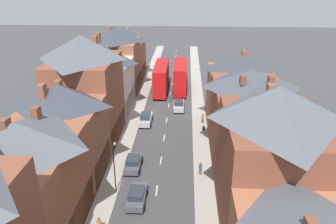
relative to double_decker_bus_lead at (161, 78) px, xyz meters
The scene contains 18 objects.
pavement_left 11.90m from the double_decker_bus_lead, 106.51° to the right, with size 2.20×104.00×0.14m, color #A8A399.
pavement_right 13.36m from the double_decker_bus_lead, 58.10° to the right, with size 2.20×104.00×0.14m, color #A8A399.
centre_line_dashes 13.52m from the double_decker_bus_lead, 82.14° to the right, with size 0.14×97.80×0.01m.
terrace_row_left 26.65m from the double_decker_bus_lead, 108.47° to the right, with size 8.00×73.85×14.30m.
terrace_row_right 37.70m from the double_decker_bus_lead, 71.39° to the right, with size 8.00×50.58×13.33m.
double_decker_bus_lead is the anchor object (origin of this frame).
double_decker_bus_mid_street 3.75m from the double_decker_bus_lead, 16.51° to the left, with size 2.74×10.80×5.30m.
car_near_blue 27.17m from the double_decker_bus_lead, 92.73° to the right, with size 1.90×3.97×1.60m.
car_near_silver 9.80m from the double_decker_bus_lead, 67.93° to the right, with size 1.90×4.22×1.70m.
car_parked_left_a 7.11m from the double_decker_bus_lead, 100.91° to the left, with size 1.90×4.24×1.58m.
car_parked_right_a 17.21m from the double_decker_bus_lead, 94.33° to the left, with size 1.90×4.31×1.61m.
car_mid_white 14.83m from the double_decker_bus_lead, 95.04° to the right, with size 1.90×4.41×1.67m.
car_far_grey 33.20m from the double_decker_bus_lead, 89.98° to the right, with size 1.90×4.07×1.57m.
pedestrian_near_right 37.66m from the double_decker_bus_lead, 94.12° to the right, with size 0.36×0.22×1.61m.
pedestrian_mid_left 28.90m from the double_decker_bus_lead, 76.90° to the right, with size 0.36×0.22×1.61m.
pedestrian_mid_right 19.93m from the double_decker_bus_lead, 68.34° to the right, with size 0.36×0.22×1.61m.
pedestrian_far_left 16.16m from the double_decker_bus_lead, 62.71° to the right, with size 0.36×0.22×1.61m.
street_lamp 31.60m from the double_decker_bus_lead, 94.43° to the right, with size 0.20×1.12×5.50m.
Camera 1 is at (2.81, -10.58, 21.57)m, focal length 35.00 mm.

